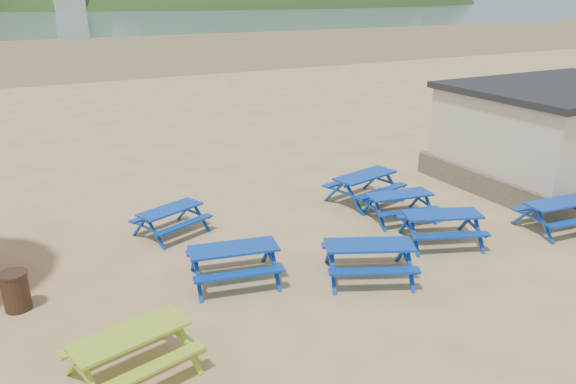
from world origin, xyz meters
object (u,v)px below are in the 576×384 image
litter_bin (16,291)px  amenity_block (563,132)px  picnic_table_blue_b (365,188)px  picnic_table_blue_a (171,221)px  picnic_table_yellow (132,354)px

litter_bin → amenity_block: (16.69, 0.62, 1.16)m
picnic_table_blue_b → amenity_block: 7.25m
picnic_table_blue_a → litter_bin: 4.37m
picnic_table_blue_a → picnic_table_blue_b: size_ratio=0.88×
picnic_table_blue_a → litter_bin: size_ratio=2.56×
picnic_table_blue_a → picnic_table_yellow: (-2.24, -5.28, 0.04)m
picnic_table_blue_a → picnic_table_blue_b: picnic_table_blue_b is taller
picnic_table_yellow → amenity_block: 15.63m
picnic_table_blue_a → amenity_block: (12.89, -1.55, 1.22)m
picnic_table_blue_b → picnic_table_yellow: bearing=-161.7°
picnic_table_blue_b → litter_bin: picnic_table_blue_b is taller
amenity_block → picnic_table_blue_a: bearing=173.2°
litter_bin → picnic_table_yellow: bearing=-63.5°
picnic_table_blue_a → amenity_block: 13.04m
picnic_table_yellow → amenity_block: bearing=0.1°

